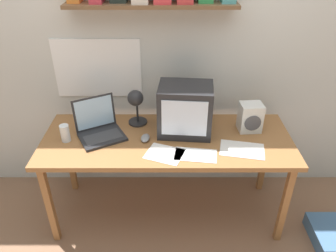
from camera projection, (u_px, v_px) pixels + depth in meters
The scene contains 12 objects.
ground_plane at pixel (168, 210), 2.73m from camera, with size 12.00×12.00×0.00m, color #8E674D.
back_wall at pixel (168, 39), 2.42m from camera, with size 5.60×0.24×2.60m.
corner_desk at pixel (168, 145), 2.38m from camera, with size 1.79×0.69×0.73m.
crt_monitor at pixel (186, 110), 2.32m from camera, with size 0.40×0.32×0.36m.
laptop at pixel (100, 126), 2.36m from camera, with size 0.40×0.39×0.26m.
desk_lamp at pixel (137, 102), 2.37m from camera, with size 0.14×0.20×0.31m.
juice_glass at pixel (66, 134), 2.29m from camera, with size 0.06×0.06×0.13m.
space_heater at pixel (251, 117), 2.38m from camera, with size 0.17×0.15×0.21m.
computer_mouse at pixel (146, 138), 2.32m from camera, with size 0.07×0.11×0.03m.
open_notebook at pixel (243, 150), 2.22m from camera, with size 0.33×0.24×0.00m.
loose_paper_near_monitor at pixel (197, 155), 2.17m from camera, with size 0.30×0.19×0.00m.
printed_handout at pixel (165, 154), 2.18m from camera, with size 0.29×0.26×0.00m.
Camera 1 is at (0.01, -1.95, 2.03)m, focal length 35.00 mm.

